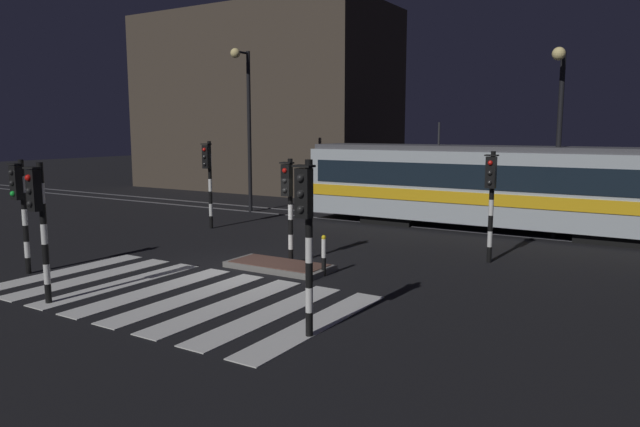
% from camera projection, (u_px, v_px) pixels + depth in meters
% --- Properties ---
extents(ground_plane, '(120.00, 120.00, 0.00)m').
position_uv_depth(ground_plane, '(243.00, 271.00, 16.19)').
color(ground_plane, black).
extents(rail_near, '(80.00, 0.12, 0.03)m').
position_uv_depth(rail_near, '(388.00, 224.00, 24.14)').
color(rail_near, '#59595E').
rests_on(rail_near, ground).
extents(rail_far, '(80.00, 0.12, 0.03)m').
position_uv_depth(rail_far, '(402.00, 220.00, 25.35)').
color(rail_far, '#59595E').
rests_on(rail_far, ground).
extents(crosswalk_zebra, '(8.86, 4.84, 0.02)m').
position_uv_depth(crosswalk_zebra, '(171.00, 294.00, 13.93)').
color(crosswalk_zebra, silver).
rests_on(crosswalk_zebra, ground).
extents(traffic_island, '(3.01, 1.31, 0.18)m').
position_uv_depth(traffic_island, '(279.00, 266.00, 16.43)').
color(traffic_island, slate).
rests_on(traffic_island, ground).
extents(traffic_light_corner_near_left, '(0.36, 0.42, 3.09)m').
position_uv_depth(traffic_light_corner_near_left, '(20.00, 199.00, 15.57)').
color(traffic_light_corner_near_left, black).
rests_on(traffic_light_corner_near_left, ground).
extents(traffic_light_corner_near_right, '(0.36, 0.42, 3.34)m').
position_uv_depth(traffic_light_corner_near_right, '(306.00, 222.00, 10.70)').
color(traffic_light_corner_near_right, black).
rests_on(traffic_light_corner_near_right, ground).
extents(traffic_light_median_centre, '(0.36, 0.42, 3.05)m').
position_uv_depth(traffic_light_median_centre, '(289.00, 196.00, 16.69)').
color(traffic_light_median_centre, black).
rests_on(traffic_light_median_centre, ground).
extents(traffic_light_kerb_mid_left, '(0.36, 0.42, 3.17)m').
position_uv_depth(traffic_light_kerb_mid_left, '(39.00, 212.00, 12.82)').
color(traffic_light_kerb_mid_left, black).
rests_on(traffic_light_kerb_mid_left, ground).
extents(traffic_light_corner_far_right, '(0.36, 0.42, 3.25)m').
position_uv_depth(traffic_light_corner_far_right, '(491.00, 190.00, 16.89)').
color(traffic_light_corner_far_right, black).
rests_on(traffic_light_corner_far_right, ground).
extents(traffic_light_corner_far_left, '(0.36, 0.42, 3.42)m').
position_uv_depth(traffic_light_corner_far_left, '(208.00, 171.00, 22.81)').
color(traffic_light_corner_far_left, black).
rests_on(traffic_light_corner_far_left, ground).
extents(street_lamp_trackside_left, '(0.44, 1.21, 7.44)m').
position_uv_depth(street_lamp_trackside_left, '(246.00, 111.00, 26.97)').
color(street_lamp_trackside_left, black).
rests_on(street_lamp_trackside_left, ground).
extents(street_lamp_trackside_right, '(0.44, 1.21, 6.58)m').
position_uv_depth(street_lamp_trackside_right, '(559.00, 119.00, 20.34)').
color(street_lamp_trackside_right, black).
rests_on(street_lamp_trackside_right, ground).
extents(tram, '(15.14, 2.58, 4.15)m').
position_uv_depth(tram, '(494.00, 186.00, 22.40)').
color(tram, '#B2BCC1').
rests_on(tram, ground).
extents(bollard_island_edge, '(0.12, 0.12, 1.11)m').
position_uv_depth(bollard_island_edge, '(324.00, 255.00, 15.59)').
color(bollard_island_edge, black).
rests_on(bollard_island_edge, ground).
extents(building_backdrop, '(16.61, 8.00, 11.28)m').
position_uv_depth(building_backdrop, '(264.00, 102.00, 38.60)').
color(building_backdrop, '#42382D').
rests_on(building_backdrop, ground).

